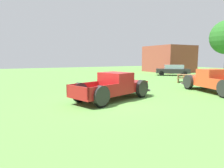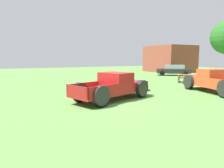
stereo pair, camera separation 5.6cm
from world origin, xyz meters
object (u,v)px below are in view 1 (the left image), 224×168
pickup_truck_foreground (116,86)px  picnic_table (187,77)px  pickup_truck_behind_left (212,81)px  sedan_distant_a (173,70)px

pickup_truck_foreground → picnic_table: pickup_truck_foreground is taller
pickup_truck_behind_left → picnic_table: (-4.59, 2.73, -0.26)m
pickup_truck_behind_left → picnic_table: bearing=149.2°
pickup_truck_foreground → sedan_distant_a: (-10.26, 14.44, 0.03)m
sedan_distant_a → picnic_table: 8.11m
pickup_truck_foreground → sedan_distant_a: size_ratio=1.17×
sedan_distant_a → picnic_table: (6.63, -4.66, -0.27)m
pickup_truck_behind_left → picnic_table: size_ratio=2.35×
picnic_table → pickup_truck_foreground: bearing=-69.6°
pickup_truck_foreground → sedan_distant_a: 17.71m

